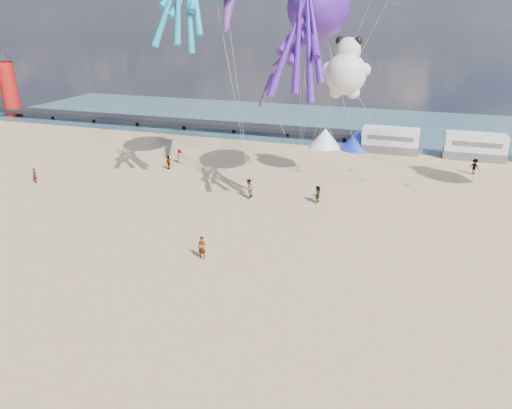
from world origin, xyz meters
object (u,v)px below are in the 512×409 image
object	(u,v)px
sandbag_e	(300,171)
windsock_left	(228,13)
beachgoer_4	(317,194)
tent_white	(325,138)
tent_blue	(357,140)
sandbag_d	(351,170)
beachgoer_3	(169,162)
beachgoer_5	(35,176)
motorhome_0	(390,140)
windsock_mid	(288,54)
windsock_right	(267,91)
beachgoer_2	(475,167)
lighthouse	(9,89)
standing_person	(202,248)
sandbag_c	(408,185)
beachgoer_0	(180,156)
motorhome_1	(475,146)
sandbag_a	(250,180)
kite_octopus_purple	(319,8)
beachgoer_1	(249,189)
sandbag_b	(364,180)
kite_panda	(346,74)

from	to	relation	value
sandbag_e	windsock_left	world-z (taller)	windsock_left
beachgoer_4	tent_white	bearing A→B (deg)	-156.94
tent_blue	sandbag_d	world-z (taller)	tent_blue
beachgoer_3	beachgoer_5	bearing A→B (deg)	-33.98
motorhome_0	beachgoer_5	bearing A→B (deg)	-145.12
windsock_mid	windsock_right	size ratio (longest dim) A/B	1.08
beachgoer_2	beachgoer_5	world-z (taller)	beachgoer_2
motorhome_0	beachgoer_3	world-z (taller)	motorhome_0
motorhome_0	beachgoer_3	bearing A→B (deg)	-146.78
lighthouse	windsock_mid	size ratio (longest dim) A/B	1.72
beachgoer_4	windsock_mid	bearing A→B (deg)	-122.51
standing_person	sandbag_c	world-z (taller)	standing_person
standing_person	beachgoer_0	size ratio (longest dim) A/B	1.01
beachgoer_2	sandbag_e	size ratio (longest dim) A/B	3.37
motorhome_1	windsock_mid	distance (m)	26.30
beachgoer_2	beachgoer_0	bearing A→B (deg)	43.23
sandbag_a	sandbag_c	bearing A→B (deg)	12.47
motorhome_0	beachgoer_3	size ratio (longest dim) A/B	4.42
lighthouse	sandbag_e	world-z (taller)	lighthouse
tent_white	kite_octopus_purple	distance (m)	22.70
lighthouse	beachgoer_1	size ratio (longest dim) A/B	4.98
motorhome_1	beachgoer_5	world-z (taller)	motorhome_1
sandbag_c	sandbag_e	bearing A→B (deg)	175.26
beachgoer_2	windsock_mid	world-z (taller)	windsock_mid
beachgoer_0	motorhome_1	bearing A→B (deg)	-144.34
standing_person	sandbag_a	xyz separation A→B (m)	(-2.25, 16.46, -0.71)
motorhome_1	sandbag_c	size ratio (longest dim) A/B	13.20
sandbag_a	windsock_mid	bearing A→B (deg)	10.48
beachgoer_4	sandbag_e	distance (m)	8.83
beachgoer_0	windsock_mid	world-z (taller)	windsock_mid
sandbag_b	kite_panda	world-z (taller)	kite_panda
beachgoer_3	windsock_mid	bearing A→B (deg)	106.71
beachgoer_5	sandbag_b	world-z (taller)	beachgoer_5
sandbag_d	windsock_left	bearing A→B (deg)	-154.23
tent_white	sandbag_e	distance (m)	11.37
beachgoer_2	sandbag_c	world-z (taller)	beachgoer_2
windsock_right	kite_octopus_purple	bearing A→B (deg)	-37.75
beachgoer_1	beachgoer_3	xyz separation A→B (m)	(-11.14, 5.57, -0.16)
sandbag_c	lighthouse	bearing A→B (deg)	165.88
standing_person	beachgoer_5	world-z (taller)	standing_person
tent_white	lighthouse	bearing A→B (deg)	175.76
tent_blue	beachgoer_0	distance (m)	22.05
tent_white	kite_octopus_purple	world-z (taller)	kite_octopus_purple
lighthouse	beachgoer_5	bearing A→B (deg)	-42.77
windsock_right	sandbag_b	bearing A→B (deg)	3.15
beachgoer_0	beachgoer_4	size ratio (longest dim) A/B	1.03
lighthouse	kite_octopus_purple	distance (m)	60.71
sandbag_b	sandbag_a	bearing A→B (deg)	-162.07
windsock_left	beachgoer_5	bearing A→B (deg)	-174.34
windsock_left	windsock_right	xyz separation A→B (m)	(3.01, 2.71, -7.16)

